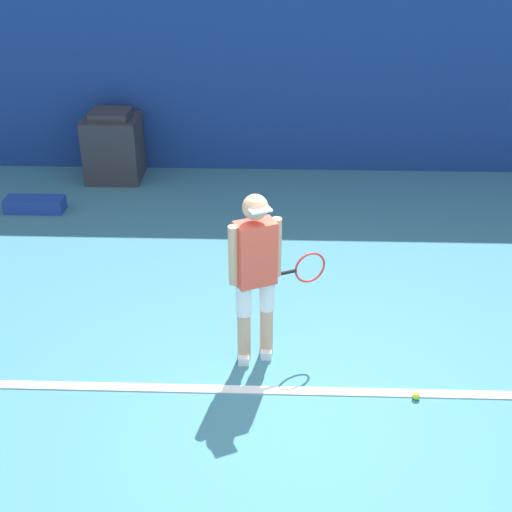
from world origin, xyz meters
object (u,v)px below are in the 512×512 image
object	(u,v)px
equipment_bag	(35,204)
tennis_ball	(416,396)
tennis_player	(256,271)
covered_chair	(114,146)

from	to	relation	value
equipment_bag	tennis_ball	bearing A→B (deg)	-39.68
tennis_player	covered_chair	distance (m)	4.78
tennis_ball	covered_chair	world-z (taller)	covered_chair
tennis_ball	covered_chair	xyz separation A→B (m)	(-3.55, 4.80, 0.44)
tennis_ball	covered_chair	distance (m)	5.98
tennis_player	equipment_bag	distance (m)	4.37
tennis_player	equipment_bag	xyz separation A→B (m)	(-3.00, 3.06, -0.81)
tennis_player	tennis_ball	bearing A→B (deg)	-47.00
covered_chair	equipment_bag	xyz separation A→B (m)	(-0.83, -1.17, -0.39)
tennis_ball	tennis_player	bearing A→B (deg)	157.48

